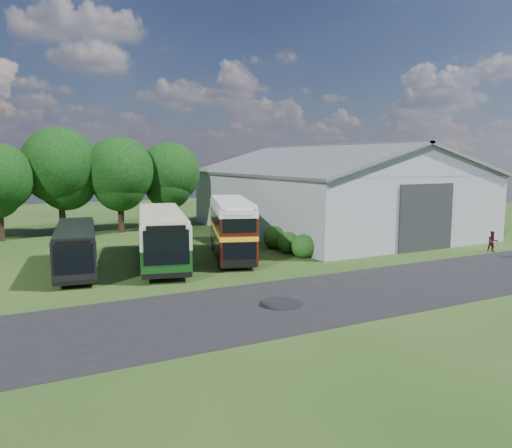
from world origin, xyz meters
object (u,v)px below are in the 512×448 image
storage_shed (330,187)px  bus_green_single (162,235)px  bus_maroon_double (232,229)px  bus_dark_single (76,247)px  visitor_b (493,242)px

storage_shed → bus_green_single: bearing=-159.2°
storage_shed → bus_green_single: 20.05m
bus_green_single → bus_maroon_double: size_ratio=1.31×
bus_maroon_double → bus_dark_single: bearing=-164.7°
bus_dark_single → bus_green_single: bearing=8.7°
storage_shed → visitor_b: storage_shed is taller
bus_maroon_double → bus_dark_single: size_ratio=0.95×
visitor_b → bus_green_single: bearing=-165.4°
bus_dark_single → visitor_b: 29.00m
bus_green_single → bus_dark_single: bus_green_single is taller
bus_green_single → storage_shed: bearing=35.1°
storage_shed → bus_dark_single: size_ratio=2.44×
storage_shed → bus_maroon_double: storage_shed is taller
bus_green_single → visitor_b: bearing=-4.6°
storage_shed → bus_maroon_double: bearing=-150.9°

